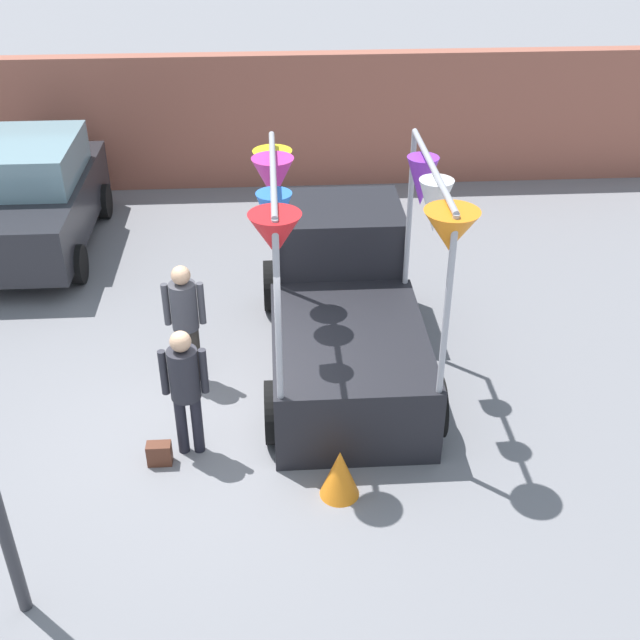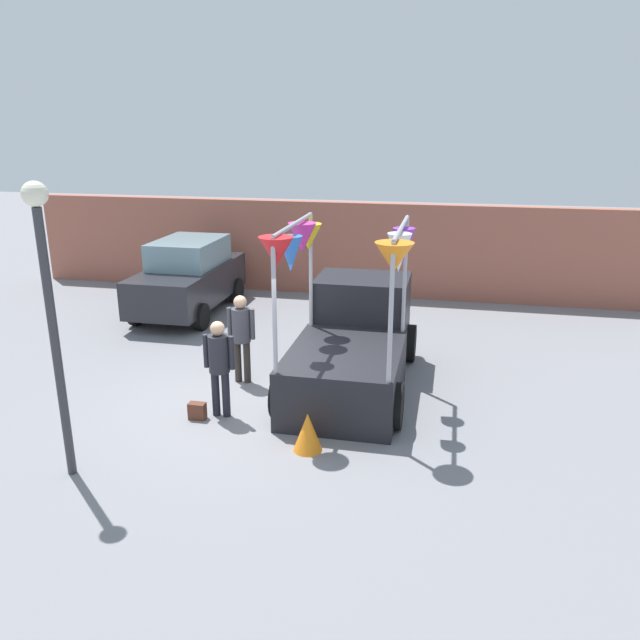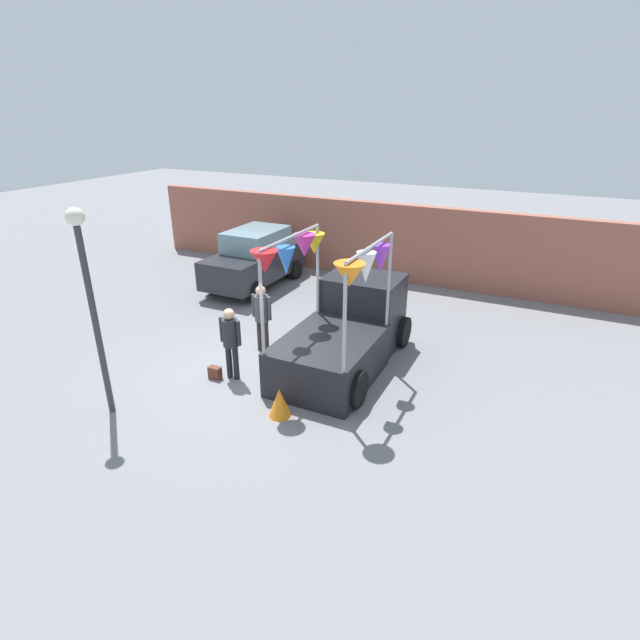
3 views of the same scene
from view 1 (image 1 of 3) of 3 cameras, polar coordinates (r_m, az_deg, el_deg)
ground_plane at (r=9.98m, az=-6.88°, el=-7.57°), size 60.00×60.00×0.00m
vendor_truck at (r=10.69m, az=1.55°, el=1.48°), size 2.38×4.10×3.15m
parked_car at (r=14.43m, az=-19.54°, el=8.24°), size 1.88×4.00×1.88m
person_customer at (r=9.09m, az=-9.59°, el=-4.35°), size 0.53×0.34×1.66m
person_vendor at (r=10.28m, az=-9.60°, el=0.48°), size 0.53×0.34×1.69m
handbag at (r=9.51m, az=-11.35°, el=-9.30°), size 0.28×0.16×0.28m
brick_boundary_wall at (r=16.29m, az=-6.09°, el=13.84°), size 18.00×0.36×2.60m
folded_kite_bundle_tangerine at (r=8.85m, az=1.41°, el=-10.83°), size 0.47×0.47×0.60m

